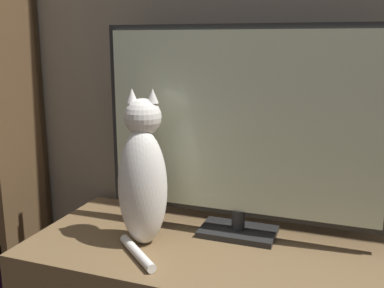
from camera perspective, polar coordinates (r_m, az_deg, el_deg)
name	(u,v)px	position (r m, az deg, el deg)	size (l,w,h in m)	color
tv	(241,129)	(1.44, 6.21, 1.97)	(0.92, 0.15, 0.69)	black
cat	(143,177)	(1.41, -6.25, -4.25)	(0.21, 0.28, 0.49)	silver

